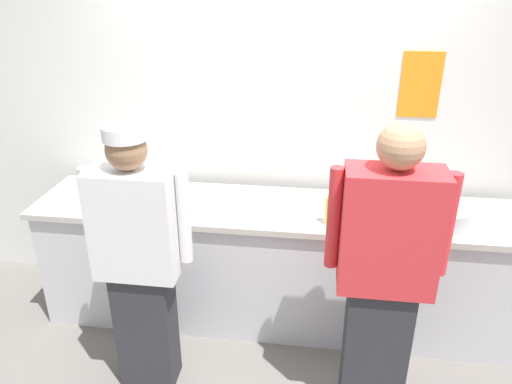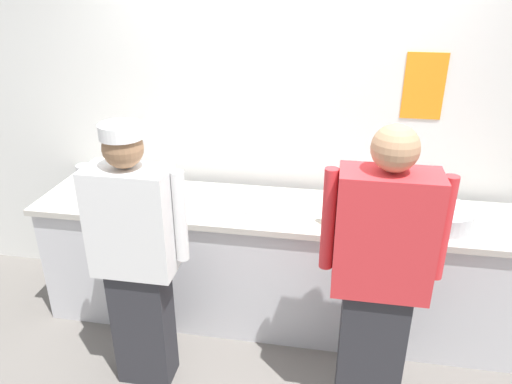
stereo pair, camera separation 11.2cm
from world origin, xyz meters
The scene contains 14 objects.
ground_plane centered at (0.00, 0.00, 0.00)m, with size 9.00×9.00×0.00m, color slate.
wall_back centered at (0.00, 0.80, 1.32)m, with size 5.04×0.11×2.65m.
prep_counter centered at (0.00, 0.35, 0.44)m, with size 3.21×0.65×0.88m.
chef_near_left centered at (-0.69, -0.34, 0.86)m, with size 0.59×0.24×1.61m.
chef_center centered at (0.62, -0.36, 0.89)m, with size 0.61×0.24×1.68m.
plate_stack_front centered at (-0.88, 0.43, 0.91)m, with size 0.23×0.23×0.06m.
plate_stack_rear centered at (0.59, 0.37, 0.92)m, with size 0.20×0.20×0.07m.
mixing_bowl_steel centered at (1.02, 0.29, 0.94)m, with size 0.38×0.38×0.11m, color #B7BABF.
sheet_tray centered at (-0.34, 0.34, 0.89)m, with size 0.42×0.29×0.02m, color #B7BABF.
squeeze_bottle_primary centered at (0.34, 0.16, 0.98)m, with size 0.05×0.05×0.21m.
ramekin_red_sauce centered at (0.77, 0.48, 0.90)m, with size 0.08×0.08×0.04m.
ramekin_yellow_sauce centered at (-0.98, 0.24, 0.91)m, with size 0.09×0.09×0.05m.
ramekin_orange_sauce centered at (-1.25, 0.30, 0.91)m, with size 0.08×0.08×0.05m.
deli_cup centered at (-1.11, 0.33, 0.93)m, with size 0.09×0.09×0.09m, color white.
Camera 1 is at (0.25, -2.50, 2.29)m, focal length 34.09 mm.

